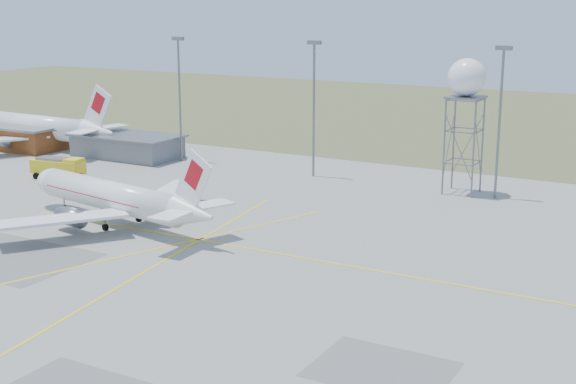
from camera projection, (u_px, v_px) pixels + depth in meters
The scene contains 11 objects.
ground at pixel (33, 349), 62.10m from camera, with size 400.00×400.00×0.00m, color #9D9E98.
grass_strip at pixel (505, 119), 180.67m from camera, with size 400.00×120.00×0.03m, color #4F5B32.
building_grey at pixel (127, 146), 137.33m from camera, with size 19.00×10.00×3.90m.
mast_a at pixel (179, 89), 131.89m from camera, with size 2.20×0.50×20.50m.
mast_b at pixel (314, 98), 119.95m from camera, with size 2.20×0.50×20.50m.
mast_c at pixel (500, 110), 106.58m from camera, with size 2.20×0.50×20.50m.
airliner_main at pixel (114, 198), 95.75m from camera, with size 31.65×30.37×10.80m.
airliner_far at pixel (37, 127), 145.72m from camera, with size 36.32×35.29×12.35m.
radar_tower at pixel (465, 119), 109.70m from camera, with size 5.16×5.16×18.69m.
fire_truck at pixel (59, 169), 120.53m from camera, with size 8.60×4.21×3.32m.
baggage_tug at pixel (79, 181), 116.73m from camera, with size 2.33×1.91×1.74m.
Camera 1 is at (45.52, -40.38, 26.36)m, focal length 50.00 mm.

